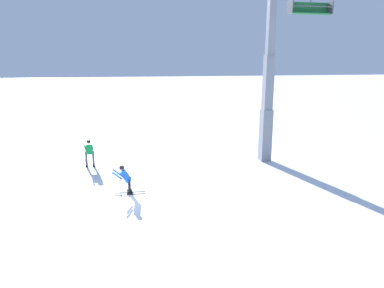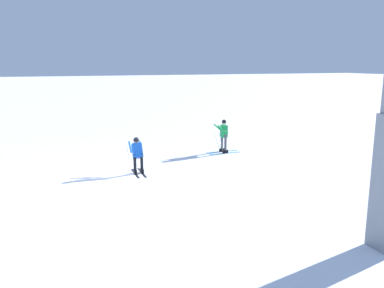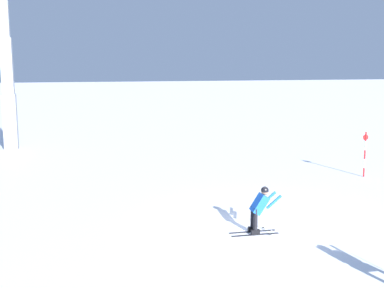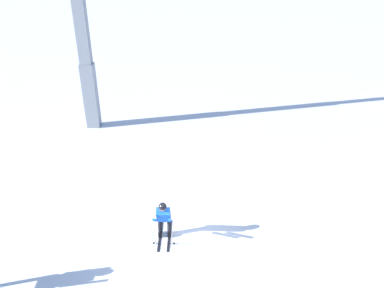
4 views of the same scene
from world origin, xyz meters
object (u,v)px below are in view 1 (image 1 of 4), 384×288
at_px(skier_carving_main, 125,177).
at_px(lift_tower_near, 268,92).
at_px(chairlift_seat_nearest, 310,8).
at_px(skier_distant_uphill, 89,151).

height_order(skier_carving_main, lift_tower_near, lift_tower_near).
bearing_deg(skier_carving_main, lift_tower_near, 114.49).
xyz_separation_m(chairlift_seat_nearest, skier_distant_uphill, (-5.37, -11.51, -8.13)).
bearing_deg(skier_distant_uphill, lift_tower_near, 85.59).
bearing_deg(skier_distant_uphill, chairlift_seat_nearest, 65.01).
distance_m(lift_tower_near, skier_distant_uphill, 12.09).
height_order(chairlift_seat_nearest, skier_distant_uphill, chairlift_seat_nearest).
distance_m(skier_carving_main, chairlift_seat_nearest, 12.51).
distance_m(chairlift_seat_nearest, skier_distant_uphill, 15.08).
bearing_deg(lift_tower_near, skier_distant_uphill, -94.41).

